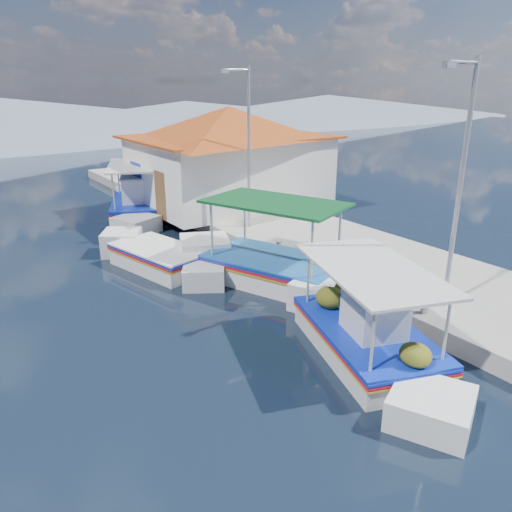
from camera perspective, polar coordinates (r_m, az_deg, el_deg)
ground at (r=9.78m, az=13.93°, el=-18.88°), size 160.00×160.00×0.00m
quay at (r=17.11m, az=12.31°, el=-0.55°), size 5.00×44.00×0.50m
bollards at (r=15.06m, az=8.99°, el=-1.49°), size 0.20×17.20×0.30m
main_caique at (r=11.82m, az=12.22°, el=-8.85°), size 3.61×6.80×2.37m
caique_green_canopy at (r=15.55m, az=2.00°, el=-1.44°), size 4.06×7.16×2.88m
caique_blue_hull at (r=17.04m, az=-10.97°, el=-0.36°), size 2.73×6.07×1.11m
caique_far at (r=23.81m, az=-13.55°, el=5.61°), size 4.15×7.00×2.67m
harbor_building at (r=23.52m, az=-3.10°, el=11.62°), size 10.49×10.49×4.40m
lamp_post_near at (r=12.75m, az=22.31°, el=8.44°), size 1.21×0.14×6.00m
lamp_post_far at (r=19.14m, az=-1.07°, el=13.09°), size 1.21×0.14×6.00m
mountain_ridge at (r=62.23m, az=-23.82°, el=14.26°), size 171.40×96.00×5.50m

